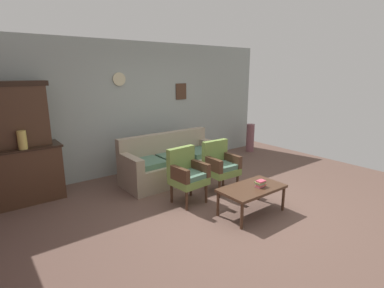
% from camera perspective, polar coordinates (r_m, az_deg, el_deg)
% --- Properties ---
extents(ground_plane, '(7.68, 7.68, 0.00)m').
position_cam_1_polar(ground_plane, '(4.80, 7.41, -12.20)').
color(ground_plane, brown).
extents(wall_back_with_decor, '(6.40, 0.09, 2.70)m').
position_cam_1_polar(wall_back_with_decor, '(6.49, -8.87, 7.07)').
color(wall_back_with_decor, '#939E99').
rests_on(wall_back_with_decor, ground).
extents(side_cabinet, '(1.16, 0.55, 0.93)m').
position_cam_1_polar(side_cabinet, '(5.56, -29.59, -5.12)').
color(side_cabinet, '#472D1E').
rests_on(side_cabinet, ground).
extents(cabinet_upper_hutch, '(0.99, 0.38, 1.03)m').
position_cam_1_polar(cabinet_upper_hutch, '(5.43, -30.95, 5.01)').
color(cabinet_upper_hutch, '#472D1E').
rests_on(cabinet_upper_hutch, side_cabinet).
extents(vase_on_cabinet, '(0.13, 0.13, 0.29)m').
position_cam_1_polar(vase_on_cabinet, '(5.24, -29.96, 0.69)').
color(vase_on_cabinet, '#D2B85A').
rests_on(vase_on_cabinet, side_cabinet).
extents(floral_couch, '(2.04, 0.82, 0.90)m').
position_cam_1_polar(floral_couch, '(5.87, -3.82, -3.77)').
color(floral_couch, gray).
rests_on(floral_couch, ground).
extents(armchair_near_cabinet, '(0.55, 0.53, 0.90)m').
position_cam_1_polar(armchair_near_cabinet, '(4.81, -0.99, -5.61)').
color(armchair_near_cabinet, olive).
rests_on(armchair_near_cabinet, ground).
extents(armchair_by_doorway, '(0.54, 0.51, 0.90)m').
position_cam_1_polar(armchair_by_doorway, '(5.28, 5.44, -3.86)').
color(armchair_by_doorway, olive).
rests_on(armchair_by_doorway, ground).
extents(coffee_table, '(1.00, 0.56, 0.42)m').
position_cam_1_polar(coffee_table, '(4.56, 11.48, -8.67)').
color(coffee_table, '#472D1E').
rests_on(coffee_table, ground).
extents(book_stack_on_table, '(0.15, 0.12, 0.10)m').
position_cam_1_polar(book_stack_on_table, '(4.56, 13.06, -7.45)').
color(book_stack_on_table, '#BE5E7B').
rests_on(book_stack_on_table, coffee_table).
extents(floor_vase_by_wall, '(0.21, 0.21, 0.74)m').
position_cam_1_polar(floor_vase_by_wall, '(8.06, 11.17, 1.19)').
color(floor_vase_by_wall, '#7B4B52').
rests_on(floor_vase_by_wall, ground).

